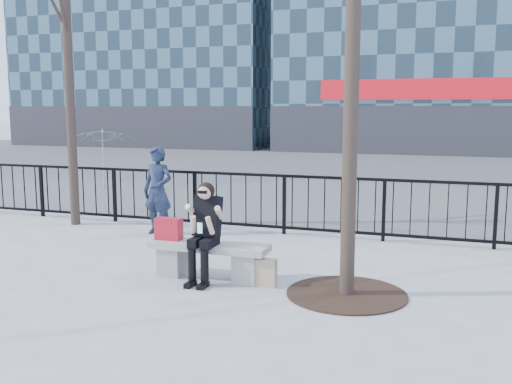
% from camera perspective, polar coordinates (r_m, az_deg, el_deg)
% --- Properties ---
extents(ground, '(120.00, 120.00, 0.00)m').
position_cam_1_polar(ground, '(7.92, -4.66, -8.57)').
color(ground, gray).
rests_on(ground, ground).
extents(street_surface, '(60.00, 23.00, 0.01)m').
position_cam_1_polar(street_surface, '(22.27, 10.88, 2.32)').
color(street_surface, '#474747').
rests_on(street_surface, ground).
extents(railing, '(14.00, 0.06, 1.10)m').
position_cam_1_polar(railing, '(10.54, 1.80, -1.18)').
color(railing, black).
rests_on(railing, ground).
extents(tree_grate, '(1.50, 1.50, 0.02)m').
position_cam_1_polar(tree_grate, '(7.30, 9.04, -10.03)').
color(tree_grate, black).
rests_on(tree_grate, ground).
extents(bench_main, '(1.65, 0.46, 0.49)m').
position_cam_1_polar(bench_main, '(7.83, -4.69, -6.47)').
color(bench_main, gray).
rests_on(bench_main, ground).
extents(seated_woman, '(0.50, 0.64, 1.34)m').
position_cam_1_polar(seated_woman, '(7.60, -5.21, -4.07)').
color(seated_woman, black).
rests_on(seated_woman, ground).
extents(handbag, '(0.37, 0.17, 0.30)m').
position_cam_1_polar(handbag, '(8.03, -8.73, -3.67)').
color(handbag, red).
rests_on(handbag, bench_main).
extents(shopping_bag, '(0.39, 0.15, 0.37)m').
position_cam_1_polar(shopping_bag, '(7.51, 0.59, -8.03)').
color(shopping_bag, '#BEB586').
rests_on(shopping_bag, ground).
extents(standing_man, '(0.63, 0.44, 1.62)m').
position_cam_1_polar(standing_man, '(10.57, -9.78, 0.13)').
color(standing_man, black).
rests_on(standing_man, ground).
extents(vendor_umbrella, '(2.02, 2.06, 1.75)m').
position_cam_1_polar(vendor_umbrella, '(16.93, -15.10, 3.26)').
color(vendor_umbrella, yellow).
rests_on(vendor_umbrella, ground).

